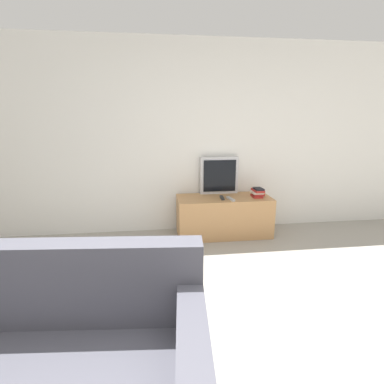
{
  "coord_description": "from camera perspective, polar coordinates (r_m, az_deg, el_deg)",
  "views": [
    {
      "loc": [
        -0.58,
        -1.12,
        1.59
      ],
      "look_at": [
        -0.14,
        2.33,
        0.72
      ],
      "focal_mm": 28.0,
      "sensor_mm": 36.0,
      "label": 1
    }
  ],
  "objects": [
    {
      "name": "wall_back",
      "position": [
        4.2,
        0.65,
        10.1
      ],
      "size": [
        9.0,
        0.06,
        2.6
      ],
      "color": "white",
      "rests_on": "ground_plane"
    },
    {
      "name": "tv_stand",
      "position": [
        4.16,
        6.04,
        -4.55
      ],
      "size": [
        1.27,
        0.53,
        0.54
      ],
      "color": "tan",
      "rests_on": "ground_plane"
    },
    {
      "name": "television",
      "position": [
        4.23,
        5.17,
        3.19
      ],
      "size": [
        0.54,
        0.09,
        0.52
      ],
      "color": "silver",
      "rests_on": "tv_stand"
    },
    {
      "name": "book_stack",
      "position": [
        4.16,
        12.38,
        -0.08
      ],
      "size": [
        0.17,
        0.22,
        0.12
      ],
      "color": "#B72D28",
      "rests_on": "tv_stand"
    },
    {
      "name": "remote_on_stand",
      "position": [
        4.0,
        5.74,
        -1.09
      ],
      "size": [
        0.05,
        0.18,
        0.02
      ],
      "rotation": [
        0.0,
        0.0,
        -0.07
      ],
      "color": "#2D2D2D",
      "rests_on": "tv_stand"
    },
    {
      "name": "remote_secondary",
      "position": [
        3.96,
        7.36,
        -1.3
      ],
      "size": [
        0.08,
        0.19,
        0.02
      ],
      "rotation": [
        0.0,
        0.0,
        0.2
      ],
      "color": "#B7B7B7",
      "rests_on": "tv_stand"
    }
  ]
}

